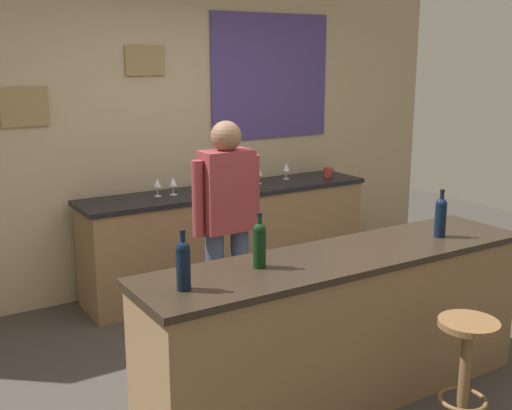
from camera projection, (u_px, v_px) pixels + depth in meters
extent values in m
plane|color=#423D38|center=(300.00, 370.00, 4.19)|extent=(10.00, 10.00, 0.00)
cube|color=tan|center=(167.00, 131.00, 5.54)|extent=(6.00, 0.06, 2.80)
cube|color=#997F4C|center=(24.00, 107.00, 4.82)|extent=(0.36, 0.02, 0.30)
cube|color=#997F4C|center=(145.00, 60.00, 5.26)|extent=(0.35, 0.02, 0.25)
cube|color=#4C3D7F|center=(271.00, 77.00, 5.95)|extent=(1.29, 0.02, 1.16)
cube|color=olive|center=(341.00, 331.00, 3.75)|extent=(2.47, 0.57, 0.88)
cube|color=#2D2319|center=(343.00, 257.00, 3.65)|extent=(2.52, 0.60, 0.04)
cube|color=olive|center=(229.00, 240.00, 5.65)|extent=(2.62, 0.53, 0.86)
cube|color=black|center=(228.00, 191.00, 5.55)|extent=(2.67, 0.56, 0.04)
cylinder|color=#384766|center=(240.00, 286.00, 4.51)|extent=(0.13, 0.13, 0.86)
cylinder|color=#384766|center=(215.00, 291.00, 4.41)|extent=(0.13, 0.13, 0.86)
cube|color=maroon|center=(227.00, 191.00, 4.30)|extent=(0.36, 0.20, 0.56)
sphere|color=brown|center=(226.00, 136.00, 4.21)|extent=(0.21, 0.21, 0.21)
cylinder|color=maroon|center=(254.00, 192.00, 4.42)|extent=(0.08, 0.08, 0.52)
cylinder|color=maroon|center=(198.00, 199.00, 4.19)|extent=(0.08, 0.08, 0.52)
cylinder|color=brown|center=(464.00, 382.00, 3.39)|extent=(0.06, 0.06, 0.65)
torus|color=brown|center=(462.00, 400.00, 3.41)|extent=(0.26, 0.26, 0.02)
cylinder|color=brown|center=(469.00, 324.00, 3.31)|extent=(0.32, 0.32, 0.03)
cylinder|color=black|center=(184.00, 270.00, 3.06)|extent=(0.07, 0.07, 0.20)
sphere|color=black|center=(183.00, 248.00, 3.04)|extent=(0.07, 0.07, 0.07)
cylinder|color=black|center=(183.00, 242.00, 3.03)|extent=(0.03, 0.03, 0.09)
cylinder|color=black|center=(182.00, 231.00, 3.02)|extent=(0.03, 0.03, 0.02)
cylinder|color=black|center=(259.00, 250.00, 3.39)|extent=(0.07, 0.07, 0.20)
sphere|color=black|center=(259.00, 230.00, 3.37)|extent=(0.07, 0.07, 0.07)
cylinder|color=black|center=(259.00, 224.00, 3.36)|extent=(0.03, 0.03, 0.09)
cylinder|color=black|center=(260.00, 214.00, 3.35)|extent=(0.03, 0.03, 0.02)
cylinder|color=black|center=(440.00, 221.00, 3.97)|extent=(0.07, 0.07, 0.20)
sphere|color=black|center=(442.00, 204.00, 3.95)|extent=(0.07, 0.07, 0.07)
cylinder|color=black|center=(442.00, 199.00, 3.94)|extent=(0.03, 0.03, 0.09)
cylinder|color=black|center=(442.00, 191.00, 3.93)|extent=(0.03, 0.03, 0.02)
cylinder|color=silver|center=(158.00, 196.00, 5.24)|extent=(0.06, 0.06, 0.00)
cylinder|color=silver|center=(157.00, 191.00, 5.23)|extent=(0.01, 0.01, 0.07)
cone|color=silver|center=(157.00, 182.00, 5.21)|extent=(0.07, 0.07, 0.08)
cylinder|color=silver|center=(173.00, 195.00, 5.29)|extent=(0.06, 0.06, 0.00)
cylinder|color=silver|center=(173.00, 190.00, 5.28)|extent=(0.01, 0.01, 0.07)
cone|color=silver|center=(173.00, 181.00, 5.27)|extent=(0.07, 0.07, 0.08)
cylinder|color=silver|center=(259.00, 183.00, 5.76)|extent=(0.06, 0.06, 0.00)
cylinder|color=silver|center=(259.00, 179.00, 5.75)|extent=(0.01, 0.01, 0.07)
cone|color=silver|center=(259.00, 171.00, 5.73)|extent=(0.07, 0.07, 0.08)
cylinder|color=silver|center=(286.00, 179.00, 5.98)|extent=(0.06, 0.06, 0.00)
cylinder|color=silver|center=(286.00, 175.00, 5.97)|extent=(0.01, 0.01, 0.07)
cone|color=silver|center=(286.00, 167.00, 5.95)|extent=(0.07, 0.07, 0.08)
cylinder|color=#B2332D|center=(328.00, 172.00, 6.06)|extent=(0.08, 0.08, 0.09)
torus|color=#B2332D|center=(332.00, 171.00, 6.09)|extent=(0.06, 0.01, 0.06)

